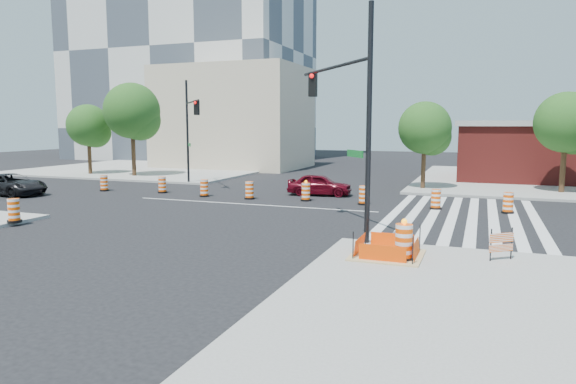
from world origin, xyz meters
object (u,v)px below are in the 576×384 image
Objects in this scene: red_coupe at (320,185)px; dark_suv at (11,184)px; signal_pole_nw at (190,122)px; signal_pole_se at (348,104)px.

dark_suv is (-17.81, -6.64, -0.01)m from red_coupe.
signal_pole_se is at bearing 10.06° from signal_pole_nw.
red_coupe is 19.00m from dark_suv.
signal_pole_nw is at bearing 9.83° from signal_pole_se.
red_coupe reaches higher than dark_suv.
signal_pole_nw is at bearing 74.54° from red_coupe.
signal_pole_se reaches higher than red_coupe.
red_coupe is 10.70m from signal_pole_nw.
signal_pole_se reaches higher than dark_suv.
dark_suv is at bearing -84.04° from signal_pole_nw.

